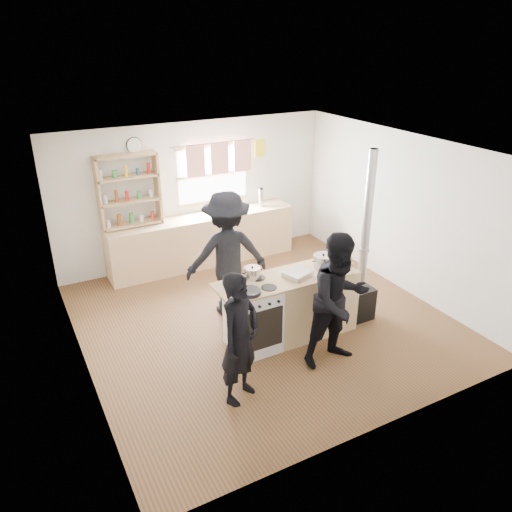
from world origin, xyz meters
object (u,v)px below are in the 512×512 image
(thermos, at_px, (261,198))
(stockpot_counter, at_px, (323,261))
(person_far, at_px, (227,254))
(roast_tray, at_px, (298,274))
(flue_heater, at_px, (361,277))
(bread_board, at_px, (343,262))
(cooking_island, at_px, (292,306))
(skillet_greens, at_px, (250,292))
(stockpot_stove, at_px, (252,273))
(person_near_left, at_px, (240,339))
(person_near_right, at_px, (339,300))

(thermos, relative_size, stockpot_counter, 1.20)
(stockpot_counter, height_order, person_far, person_far)
(roast_tray, relative_size, flue_heater, 0.16)
(thermos, xyz_separation_m, bread_board, (-0.26, -2.83, -0.09))
(roast_tray, bearing_deg, stockpot_counter, 8.89)
(cooking_island, relative_size, roast_tray, 4.96)
(skillet_greens, height_order, stockpot_counter, stockpot_counter)
(thermos, height_order, person_far, person_far)
(stockpot_stove, xyz_separation_m, person_far, (0.03, 0.85, -0.08))
(bread_board, relative_size, person_near_left, 0.21)
(roast_tray, distance_m, stockpot_stove, 0.60)
(cooking_island, height_order, person_near_left, person_near_left)
(cooking_island, xyz_separation_m, person_near_right, (0.21, -0.74, 0.41))
(cooking_island, relative_size, skillet_greens, 5.61)
(thermos, height_order, bread_board, thermos)
(bread_board, bearing_deg, stockpot_stove, 169.16)
(cooking_island, bearing_deg, person_near_left, -145.74)
(stockpot_counter, height_order, flue_heater, flue_heater)
(stockpot_stove, bearing_deg, skillet_greens, -121.76)
(flue_heater, height_order, person_near_right, flue_heater)
(bread_board, distance_m, person_near_left, 2.10)
(stockpot_stove, height_order, person_far, person_far)
(stockpot_stove, xyz_separation_m, bread_board, (1.28, -0.24, -0.03))
(flue_heater, bearing_deg, person_far, 146.17)
(thermos, relative_size, skillet_greens, 0.95)
(cooking_island, relative_size, person_near_left, 1.25)
(skillet_greens, bearing_deg, person_near_right, -31.48)
(thermos, xyz_separation_m, person_near_left, (-2.22, -3.57, -0.28))
(person_near_left, height_order, person_near_right, person_near_right)
(bread_board, relative_size, flue_heater, 0.13)
(stockpot_counter, distance_m, person_near_right, 0.83)
(skillet_greens, xyz_separation_m, flue_heater, (1.86, 0.12, -0.31))
(bread_board, height_order, person_near_left, person_near_left)
(stockpot_stove, distance_m, person_near_right, 1.18)
(skillet_greens, relative_size, person_near_right, 0.20)
(roast_tray, bearing_deg, person_far, 115.58)
(thermos, bearing_deg, flue_heater, -87.90)
(person_near_left, bearing_deg, cooking_island, 4.85)
(cooking_island, height_order, skillet_greens, skillet_greens)
(thermos, bearing_deg, stockpot_counter, -101.10)
(person_near_left, relative_size, person_near_right, 0.91)
(cooking_island, height_order, roast_tray, roast_tray)
(flue_heater, xyz_separation_m, person_near_right, (-0.93, -0.70, 0.22))
(roast_tray, xyz_separation_m, stockpot_stove, (-0.55, 0.23, 0.04))
(skillet_greens, relative_size, roast_tray, 0.88)
(skillet_greens, bearing_deg, stockpot_stove, 58.24)
(skillet_greens, height_order, person_near_left, person_near_left)
(person_far, bearing_deg, cooking_island, 125.35)
(person_far, bearing_deg, person_near_left, 79.66)
(thermos, distance_m, person_near_left, 4.21)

